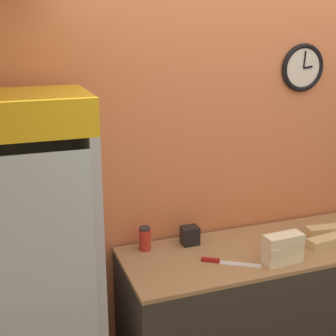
# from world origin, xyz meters

# --- Properties ---
(wall_back) EXTENTS (5.20, 0.09, 2.70)m
(wall_back) POSITION_xyz_m (0.00, 1.26, 1.35)
(wall_back) COLOR #D17547
(wall_back) RESTS_ON ground_plane
(prep_counter) EXTENTS (1.85, 0.66, 0.91)m
(prep_counter) POSITION_xyz_m (0.00, 0.88, 0.45)
(prep_counter) COLOR #332D28
(prep_counter) RESTS_ON ground_plane
(beverage_cooler) EXTENTS (0.76, 0.61, 1.96)m
(beverage_cooler) POSITION_xyz_m (-1.47, 0.95, 1.07)
(beverage_cooler) COLOR #B2B7BC
(beverage_cooler) RESTS_ON ground_plane
(sandwich_stack_bottom) EXTENTS (0.24, 0.11, 0.06)m
(sandwich_stack_bottom) POSITION_xyz_m (-0.02, 0.67, 0.94)
(sandwich_stack_bottom) COLOR beige
(sandwich_stack_bottom) RESTS_ON prep_counter
(sandwich_stack_middle) EXTENTS (0.24, 0.11, 0.06)m
(sandwich_stack_middle) POSITION_xyz_m (-0.02, 0.67, 1.00)
(sandwich_stack_middle) COLOR beige
(sandwich_stack_middle) RESTS_ON sandwich_stack_bottom
(sandwich_stack_top) EXTENTS (0.24, 0.11, 0.06)m
(sandwich_stack_top) POSITION_xyz_m (-0.02, 0.67, 1.06)
(sandwich_stack_top) COLOR beige
(sandwich_stack_top) RESTS_ON sandwich_stack_middle
(sandwich_flat_left) EXTENTS (0.26, 0.11, 0.06)m
(sandwich_flat_left) POSITION_xyz_m (0.47, 0.91, 0.94)
(sandwich_flat_left) COLOR tan
(sandwich_flat_left) RESTS_ON prep_counter
(sandwich_flat_right) EXTENTS (0.26, 0.12, 0.06)m
(sandwich_flat_right) POSITION_xyz_m (0.37, 0.76, 0.94)
(sandwich_flat_right) COLOR tan
(sandwich_flat_right) RESTS_ON prep_counter
(chefs_knife) EXTENTS (0.32, 0.22, 0.02)m
(chefs_knife) POSITION_xyz_m (-0.35, 0.78, 0.91)
(chefs_knife) COLOR silver
(chefs_knife) RESTS_ON prep_counter
(condiment_jar) EXTENTS (0.08, 0.08, 0.15)m
(condiment_jar) POSITION_xyz_m (-0.74, 1.11, 0.98)
(condiment_jar) COLOR #B72D23
(condiment_jar) RESTS_ON prep_counter
(napkin_dispenser) EXTENTS (0.11, 0.09, 0.12)m
(napkin_dispenser) POSITION_xyz_m (-0.44, 1.09, 0.97)
(napkin_dispenser) COLOR black
(napkin_dispenser) RESTS_ON prep_counter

